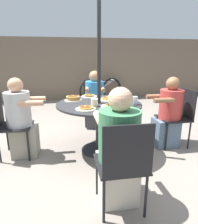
{
  "coord_description": "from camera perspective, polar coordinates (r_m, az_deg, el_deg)",
  "views": [
    {
      "loc": [
        -0.53,
        -2.63,
        1.35
      ],
      "look_at": [
        0.0,
        0.0,
        0.58
      ],
      "focal_mm": 32.0,
      "sensor_mm": 36.0,
      "label": 1
    }
  ],
  "objects": [
    {
      "name": "ground_plane",
      "position": [
        3.01,
        -0.0,
        -10.73
      ],
      "size": [
        12.0,
        12.0,
        0.0
      ],
      "primitive_type": "plane",
      "color": "gray"
    },
    {
      "name": "back_fence",
      "position": [
        6.24,
        -6.59,
        11.97
      ],
      "size": [
        10.0,
        0.06,
        1.84
      ],
      "primitive_type": "cube",
      "color": "brown",
      "rests_on": "ground"
    },
    {
      "name": "patio_table",
      "position": [
        2.79,
        -0.0,
        0.08
      ],
      "size": [
        1.18,
        1.18,
        0.71
      ],
      "color": "#28282B",
      "rests_on": "ground"
    },
    {
      "name": "umbrella_pole",
      "position": [
        2.69,
        -0.0,
        11.59
      ],
      "size": [
        0.05,
        0.05,
        2.29
      ],
      "primitive_type": "cylinder",
      "color": "black",
      "rests_on": "ground"
    },
    {
      "name": "patio_chair_north",
      "position": [
        3.24,
        21.83,
        -0.5
      ],
      "size": [
        0.44,
        0.44,
        0.87
      ],
      "rotation": [
        0.0,
        0.0,
        1.54
      ],
      "color": "black",
      "rests_on": "ground"
    },
    {
      "name": "diner_north",
      "position": [
        3.16,
        19.11,
        -0.93
      ],
      "size": [
        0.5,
        0.35,
        1.05
      ],
      "rotation": [
        0.0,
        0.0,
        1.54
      ],
      "color": "slate",
      "rests_on": "ground"
    },
    {
      "name": "patio_chair_east",
      "position": [
        4.0,
        -1.38,
        3.62
      ],
      "size": [
        0.47,
        0.47,
        0.87
      ],
      "rotation": [
        0.0,
        0.0,
        -3.26
      ],
      "color": "black",
      "rests_on": "ground"
    },
    {
      "name": "diner_east",
      "position": [
        3.83,
        -1.23,
        2.91
      ],
      "size": [
        0.4,
        0.52,
        1.07
      ],
      "rotation": [
        0.0,
        0.0,
        -3.26
      ],
      "color": "#3D3D42",
      "rests_on": "ground"
    },
    {
      "name": "patio_chair_south",
      "position": [
        2.91,
        -24.55,
        -2.61
      ],
      "size": [
        0.45,
        0.45,
        0.87
      ],
      "rotation": [
        0.0,
        0.0,
        -1.63
      ],
      "color": "black",
      "rests_on": "ground"
    },
    {
      "name": "diner_south",
      "position": [
        2.87,
        -21.26,
        -2.52
      ],
      "size": [
        0.52,
        0.35,
        1.08
      ],
      "rotation": [
        0.0,
        0.0,
        -1.63
      ],
      "color": "gray",
      "rests_on": "ground"
    },
    {
      "name": "patio_chair_west",
      "position": [
        1.72,
        6.94,
        -14.04
      ],
      "size": [
        0.44,
        0.44,
        0.87
      ],
      "rotation": [
        0.0,
        0.0,
        -0.03
      ],
      "color": "black",
      "rests_on": "ground"
    },
    {
      "name": "diner_west",
      "position": [
        1.87,
        5.42,
        -11.38
      ],
      "size": [
        0.38,
        0.55,
        1.1
      ],
      "rotation": [
        0.0,
        0.0,
        -0.03
      ],
      "color": "beige",
      "rests_on": "ground"
    },
    {
      "name": "pancake_plate_a",
      "position": [
        2.92,
        -7.44,
        3.81
      ],
      "size": [
        0.25,
        0.25,
        0.08
      ],
      "color": "silver",
      "rests_on": "patio_table"
    },
    {
      "name": "pancake_plate_b",
      "position": [
        2.93,
        2.29,
        3.67
      ],
      "size": [
        0.25,
        0.25,
        0.05
      ],
      "color": "silver",
      "rests_on": "patio_table"
    },
    {
      "name": "pancake_plate_c",
      "position": [
        2.55,
        3.26,
        1.7
      ],
      "size": [
        0.25,
        0.25,
        0.04
      ],
      "color": "silver",
      "rests_on": "patio_table"
    },
    {
      "name": "pancake_plate_d",
      "position": [
        3.16,
        -2.86,
        4.59
      ],
      "size": [
        0.25,
        0.25,
        0.05
      ],
      "color": "silver",
      "rests_on": "patio_table"
    },
    {
      "name": "pancake_plate_e",
      "position": [
        2.43,
        -3.78,
        1.05
      ],
      "size": [
        0.25,
        0.25,
        0.05
      ],
      "color": "silver",
      "rests_on": "patio_table"
    },
    {
      "name": "syrup_bottle",
      "position": [
        2.35,
        3.48,
        1.42
      ],
      "size": [
        0.09,
        0.07,
        0.13
      ],
      "color": "#602D0F",
      "rests_on": "patio_table"
    },
    {
      "name": "coffee_cup",
      "position": [
        2.58,
        -1.32,
        2.76
      ],
      "size": [
        0.09,
        0.09,
        0.1
      ],
      "color": "beige",
      "rests_on": "patio_table"
    },
    {
      "name": "drinking_glass_a",
      "position": [
        2.73,
        10.2,
        3.31
      ],
      "size": [
        0.07,
        0.07,
        0.11
      ],
      "primitive_type": "cylinder",
      "color": "silver",
      "rests_on": "patio_table"
    },
    {
      "name": "drinking_glass_b",
      "position": [
        2.59,
        8.99,
        2.82
      ],
      "size": [
        0.07,
        0.07,
        0.12
      ],
      "primitive_type": "cylinder",
      "color": "silver",
      "rests_on": "patio_table"
    },
    {
      "name": "bicycle",
      "position": [
        6.1,
        0.59,
        6.53
      ],
      "size": [
        1.38,
        0.5,
        0.69
      ],
      "rotation": [
        0.0,
        0.0,
        0.24
      ],
      "color": "black",
      "rests_on": "ground"
    }
  ]
}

